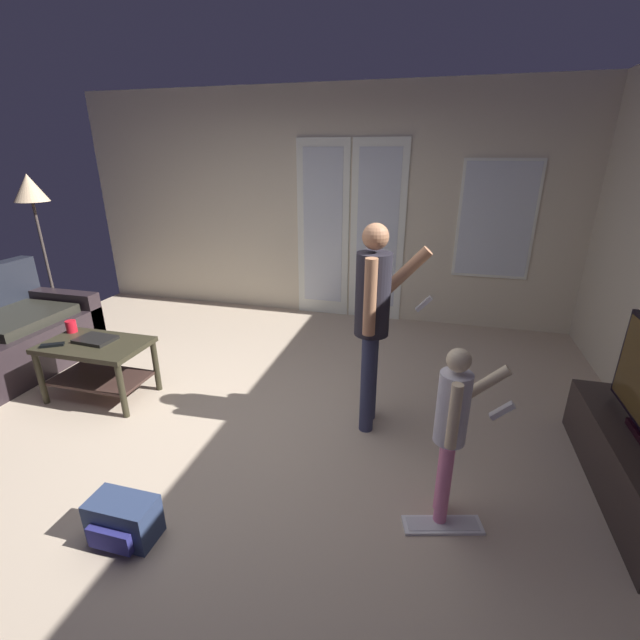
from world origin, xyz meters
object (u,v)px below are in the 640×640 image
(tv_stand, at_px, (636,469))
(floor_lamp, at_px, (31,197))
(coffee_table, at_px, (97,358))
(loose_keyboard, at_px, (442,525))
(person_child, at_px, (453,422))
(person_adult, at_px, (374,312))
(laptop_closed, at_px, (95,339))
(backpack, at_px, (123,520))
(tv_remote_black, at_px, (52,345))
(cup_near_edge, at_px, (71,326))

(tv_stand, bearing_deg, floor_lamp, 167.05)
(coffee_table, distance_m, loose_keyboard, 2.93)
(coffee_table, height_order, person_child, person_child)
(coffee_table, height_order, person_adult, person_adult)
(tv_stand, relative_size, laptop_closed, 4.83)
(backpack, xyz_separation_m, loose_keyboard, (1.67, 0.52, -0.11))
(backpack, height_order, tv_remote_black, tv_remote_black)
(person_child, height_order, backpack, person_child)
(person_adult, distance_m, person_child, 1.01)
(tv_stand, bearing_deg, laptop_closed, 177.42)
(floor_lamp, xyz_separation_m, backpack, (2.68, -2.33, -1.41))
(person_adult, relative_size, person_child, 1.45)
(coffee_table, distance_m, laptop_closed, 0.16)
(laptop_closed, height_order, cup_near_edge, cup_near_edge)
(person_child, bearing_deg, cup_near_edge, 166.50)
(cup_near_edge, bearing_deg, floor_lamp, 140.56)
(tv_stand, relative_size, tv_remote_black, 8.59)
(coffee_table, distance_m, floor_lamp, 2.22)
(person_adult, distance_m, laptop_closed, 2.32)
(floor_lamp, distance_m, cup_near_edge, 1.81)
(loose_keyboard, xyz_separation_m, laptop_closed, (-2.84, 0.73, 0.50))
(coffee_table, relative_size, person_adult, 0.55)
(backpack, bearing_deg, loose_keyboard, 17.28)
(loose_keyboard, bearing_deg, person_adult, 122.20)
(tv_stand, height_order, backpack, tv_stand)
(loose_keyboard, distance_m, tv_remote_black, 3.19)
(floor_lamp, xyz_separation_m, laptop_closed, (1.51, -1.08, -1.01))
(laptop_closed, distance_m, cup_near_edge, 0.36)
(laptop_closed, bearing_deg, floor_lamp, 148.59)
(coffee_table, height_order, floor_lamp, floor_lamp)
(tv_stand, distance_m, laptop_closed, 3.96)
(person_adult, bearing_deg, person_child, -55.65)
(laptop_closed, bearing_deg, loose_keyboard, -10.42)
(loose_keyboard, relative_size, laptop_closed, 1.52)
(cup_near_edge, bearing_deg, laptop_closed, -18.10)
(tv_stand, xyz_separation_m, tv_remote_black, (-4.20, -0.00, 0.32))
(person_adult, distance_m, floor_lamp, 3.95)
(tv_stand, distance_m, loose_keyboard, 1.25)
(floor_lamp, xyz_separation_m, loose_keyboard, (4.35, -1.81, -1.51))
(coffee_table, xyz_separation_m, laptop_closed, (-0.02, 0.04, 0.15))
(coffee_table, xyz_separation_m, tv_stand, (3.93, -0.14, -0.17))
(person_adult, xyz_separation_m, loose_keyboard, (0.56, -0.89, -0.91))
(floor_lamp, relative_size, backpack, 4.92)
(person_child, height_order, tv_remote_black, person_child)
(floor_lamp, relative_size, laptop_closed, 5.82)
(person_child, xyz_separation_m, floor_lamp, (-4.34, 1.73, 0.89))
(floor_lamp, height_order, loose_keyboard, floor_lamp)
(tv_stand, xyz_separation_m, backpack, (-2.77, -1.07, -0.07))
(tv_stand, distance_m, tv_remote_black, 4.22)
(backpack, distance_m, laptop_closed, 1.76)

